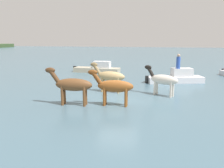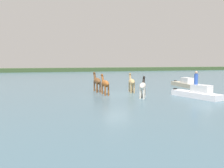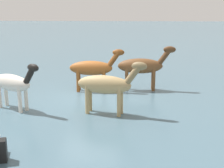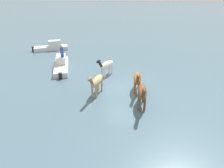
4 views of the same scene
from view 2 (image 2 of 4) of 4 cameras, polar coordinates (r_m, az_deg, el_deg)
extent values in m
plane|color=#476675|center=(21.21, 1.20, -2.73)|extent=(149.05, 149.05, 0.00)
cube|color=#364D2B|center=(74.06, -11.20, 3.29)|extent=(134.14, 6.00, 2.40)
ellipsoid|color=tan|center=(22.45, 5.25, 0.56)|extent=(0.99, 2.07, 0.67)
cylinder|color=tan|center=(23.07, 4.61, -0.67)|extent=(0.15, 0.15, 1.10)
cylinder|color=tan|center=(23.12, 5.40, -0.66)|extent=(0.15, 0.15, 1.10)
cylinder|color=tan|center=(21.89, 5.07, -1.02)|extent=(0.15, 0.15, 1.10)
cylinder|color=tan|center=(21.95, 5.91, -1.01)|extent=(0.15, 0.15, 1.10)
cylinder|color=olive|center=(23.46, 4.85, 1.86)|extent=(0.35, 0.65, 0.73)
ellipsoid|color=olive|center=(23.65, 4.78, 2.62)|extent=(0.34, 0.58, 0.29)
ellipsoid|color=brown|center=(20.72, -1.83, 0.12)|extent=(0.60, 1.98, 0.67)
cylinder|color=brown|center=(21.32, -2.64, -1.21)|extent=(0.15, 0.15, 1.09)
cylinder|color=brown|center=(21.39, -1.81, -1.18)|extent=(0.15, 0.15, 1.09)
cylinder|color=brown|center=(20.17, -1.84, -1.60)|extent=(0.15, 0.15, 1.09)
cylinder|color=brown|center=(20.26, -0.96, -1.57)|extent=(0.15, 0.15, 1.09)
cylinder|color=brown|center=(21.70, -2.53, 1.51)|extent=(0.23, 0.61, 0.73)
ellipsoid|color=brown|center=(21.88, -2.67, 2.33)|extent=(0.23, 0.54, 0.29)
ellipsoid|color=brown|center=(22.84, -3.99, 0.78)|extent=(0.66, 2.10, 0.70)
cylinder|color=brown|center=(23.47, -4.73, -0.50)|extent=(0.15, 0.15, 1.15)
cylinder|color=brown|center=(23.54, -3.93, -0.47)|extent=(0.15, 0.15, 1.15)
cylinder|color=brown|center=(22.26, -4.03, -0.84)|extent=(0.15, 0.15, 1.15)
cylinder|color=brown|center=(22.33, -3.19, -0.81)|extent=(0.15, 0.15, 1.15)
cylinder|color=#50311A|center=(23.88, -4.61, 2.09)|extent=(0.26, 0.64, 0.77)
ellipsoid|color=#50311A|center=(24.08, -4.73, 2.87)|extent=(0.25, 0.58, 0.31)
ellipsoid|color=silver|center=(19.09, 8.15, -0.58)|extent=(1.41, 1.92, 0.64)
cylinder|color=silver|center=(19.73, 7.83, -1.90)|extent=(0.14, 0.14, 1.04)
cylinder|color=silver|center=(19.70, 8.71, -1.92)|extent=(0.14, 0.14, 1.04)
cylinder|color=silver|center=(18.61, 7.50, -2.36)|extent=(0.14, 0.14, 1.04)
cylinder|color=silver|center=(18.58, 8.44, -2.38)|extent=(0.14, 0.14, 1.04)
cylinder|color=black|center=(20.04, 8.42, 0.90)|extent=(0.47, 0.61, 0.70)
ellipsoid|color=black|center=(20.22, 8.48, 1.75)|extent=(0.44, 0.56, 0.28)
cube|color=silver|center=(20.68, 21.33, -2.88)|extent=(2.48, 4.76, 0.64)
cube|color=silver|center=(20.27, 22.64, -1.19)|extent=(1.31, 1.83, 0.70)
cube|color=black|center=(22.17, 16.40, -1.96)|extent=(0.33, 0.31, 0.69)
cube|color=#B7AD93|center=(29.41, 18.73, -0.30)|extent=(1.74, 4.98, 0.65)
cube|color=silver|center=(28.85, 19.36, 0.91)|extent=(1.09, 1.83, 0.70)
cube|color=black|center=(31.61, 16.42, 0.32)|extent=(0.30, 0.26, 0.70)
cylinder|color=#2D51B2|center=(20.28, 21.41, 1.21)|extent=(0.32, 0.32, 0.95)
sphere|color=tan|center=(20.25, 21.47, 2.88)|extent=(0.24, 0.24, 0.24)
camera|label=1|loc=(19.26, -37.71, 6.30)|focal=37.01mm
camera|label=3|loc=(28.64, 24.98, 6.59)|focal=48.93mm
camera|label=4|loc=(35.87, -7.19, 13.73)|focal=33.87mm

